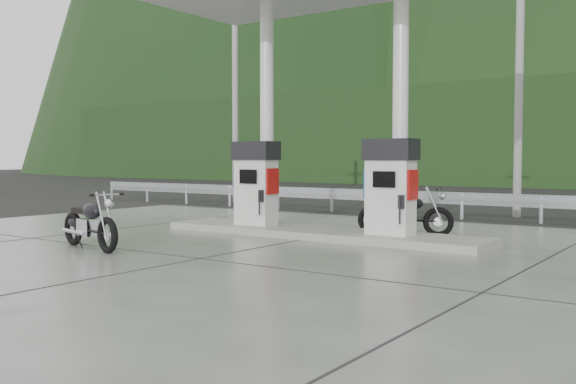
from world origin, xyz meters
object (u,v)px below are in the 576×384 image
Objects in this scene: gas_pump_right at (391,187)px; motorcycle_right at (405,215)px; motorcycle_left at (90,224)px; gas_pump_left at (256,183)px.

motorcycle_right is at bearing 101.79° from gas_pump_right.
motorcycle_left is 6.19m from motorcycle_right.
motorcycle_right is (-0.25, 1.18, -0.62)m from gas_pump_right.
gas_pump_right is (3.20, 0.00, 0.00)m from gas_pump_left.
motorcycle_right is at bearing 66.33° from motorcycle_left.
motorcycle_right is (3.69, 4.97, -0.00)m from motorcycle_left.
gas_pump_left reaches higher than motorcycle_right.
motorcycle_left reaches higher than motorcycle_right.
gas_pump_right is 1.35m from motorcycle_right.
gas_pump_right reaches higher than motorcycle_left.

